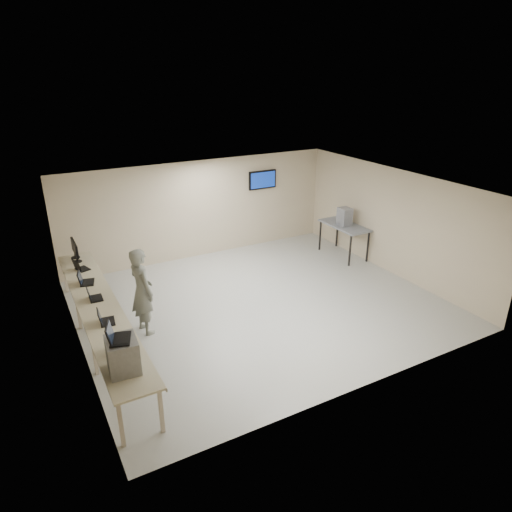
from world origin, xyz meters
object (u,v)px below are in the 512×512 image
soldier (142,291)px  side_table (344,227)px  equipment_box (123,355)px  workbench (99,309)px

soldier → side_table: soldier is taller
equipment_box → side_table: 8.15m
equipment_box → side_table: size_ratio=0.34×
equipment_box → soldier: soldier is taller
equipment_box → soldier: bearing=72.9°
workbench → soldier: size_ratio=3.21×
workbench → equipment_box: bearing=-91.6°
soldier → side_table: bearing=-89.5°
workbench → side_table: bearing=11.3°
workbench → equipment_box: equipment_box is taller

